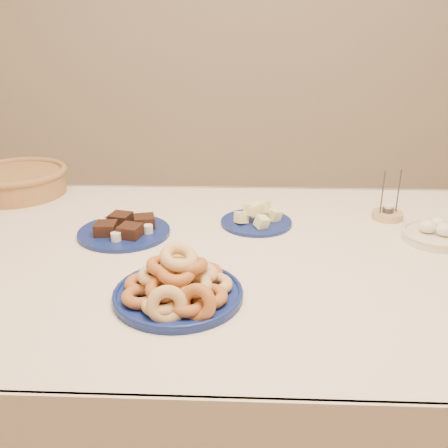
{
  "coord_description": "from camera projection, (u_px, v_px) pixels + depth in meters",
  "views": [
    {
      "loc": [
        0.05,
        -1.19,
        1.32
      ],
      "look_at": [
        0.0,
        -0.05,
        0.85
      ],
      "focal_mm": 40.0,
      "sensor_mm": 36.0,
      "label": 1
    }
  ],
  "objects": [
    {
      "name": "egg_bowl",
      "position": [
        435.0,
        234.0,
        1.37
      ],
      "size": [
        0.23,
        0.23,
        0.06
      ],
      "rotation": [
        0.0,
        0.0,
        -0.28
      ],
      "color": "beige",
      "rests_on": "dining_table"
    },
    {
      "name": "melon_plate",
      "position": [
        258.0,
        218.0,
        1.49
      ],
      "size": [
        0.26,
        0.26,
        0.07
      ],
      "rotation": [
        0.0,
        0.0,
        -0.25
      ],
      "color": "navy",
      "rests_on": "dining_table"
    },
    {
      "name": "donut_platter",
      "position": [
        178.0,
        285.0,
        1.08
      ],
      "size": [
        0.3,
        0.3,
        0.13
      ],
      "rotation": [
        0.0,
        0.0,
        0.05
      ],
      "color": "navy",
      "rests_on": "dining_table"
    },
    {
      "name": "brownie_plate",
      "position": [
        124.0,
        230.0,
        1.42
      ],
      "size": [
        0.28,
        0.28,
        0.05
      ],
      "rotation": [
        0.0,
        0.0,
        -0.06
      ],
      "color": "navy",
      "rests_on": "dining_table"
    },
    {
      "name": "candle_holder",
      "position": [
        388.0,
        214.0,
        1.53
      ],
      "size": [
        0.11,
        0.11,
        0.15
      ],
      "rotation": [
        0.0,
        0.0,
        0.28
      ],
      "color": "tan",
      "rests_on": "dining_table"
    },
    {
      "name": "dining_table",
      "position": [
        225.0,
        287.0,
        1.35
      ],
      "size": [
        1.71,
        1.11,
        0.75
      ],
      "color": "brown",
      "rests_on": "ground"
    },
    {
      "name": "wicker_basket",
      "position": [
        17.0,
        180.0,
        1.73
      ],
      "size": [
        0.42,
        0.42,
        0.09
      ],
      "rotation": [
        0.0,
        0.0,
        -0.26
      ],
      "color": "brown",
      "rests_on": "dining_table"
    }
  ]
}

